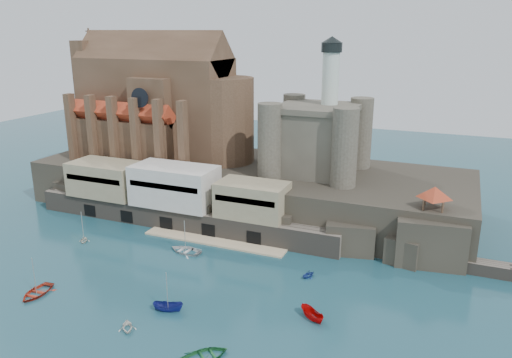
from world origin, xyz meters
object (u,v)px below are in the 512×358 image
Objects in this scene: boat_0 at (37,294)px; boat_2 at (168,311)px; boat_1 at (127,329)px; pavilion at (435,194)px; castle_keep at (317,135)px; church at (162,107)px.

boat_0 reaches higher than boat_2.
boat_0 is 1.87× the size of boat_1.
pavilion is 1.89× the size of boat_1.
castle_keep is 52.45m from boat_2.
boat_1 is at bearing -133.28° from pavilion.
boat_2 is (22.07, 3.92, 0.00)m from boat_0.
pavilion is at bearing 8.23° from boat_1.
castle_keep is at bearing 149.82° from pavilion.
castle_keep reaches higher than pavilion.
pavilion is 69.08m from boat_0.
church reaches higher than boat_2.
church is at bearing 78.85° from boat_1.
boat_2 is at bearing 29.06° from boat_1.
boat_0 reaches higher than boat_1.
castle_keep is 4.58× the size of pavilion.
church reaches higher than boat_1.
boat_0 is (-56.80, -37.20, -12.73)m from pavilion.
castle_keep is at bearing 39.68° from boat_1.
pavilion is 1.01× the size of boat_0.
church is at bearing 166.52° from pavilion.
boat_2 is (-8.81, -48.35, -18.31)m from castle_keep.
pavilion is (25.92, -15.08, -5.59)m from castle_keep.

